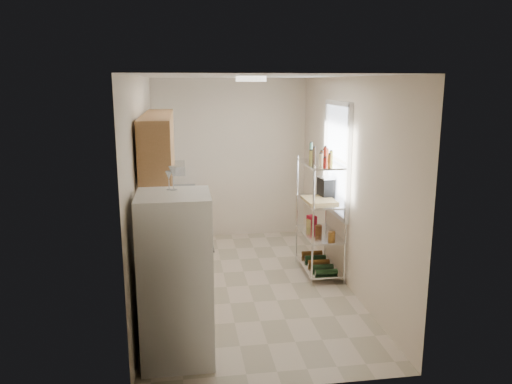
# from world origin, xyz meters

# --- Properties ---
(room) EXTENTS (2.52, 4.42, 2.62)m
(room) POSITION_xyz_m (0.00, 0.00, 1.30)
(room) COLOR beige
(room) RESTS_ON ground
(counter_run) EXTENTS (0.63, 3.51, 0.90)m
(counter_run) POSITION_xyz_m (-0.92, 0.44, 0.45)
(counter_run) COLOR #B17B4B
(counter_run) RESTS_ON ground
(upper_cabinets) EXTENTS (0.33, 2.20, 0.72)m
(upper_cabinets) POSITION_xyz_m (-1.05, 0.10, 1.81)
(upper_cabinets) COLOR #B17B4B
(upper_cabinets) RESTS_ON room
(range_hood) EXTENTS (0.50, 0.60, 0.12)m
(range_hood) POSITION_xyz_m (-1.00, 0.90, 1.39)
(range_hood) COLOR #B7BABC
(range_hood) RESTS_ON room
(window) EXTENTS (0.06, 1.00, 1.46)m
(window) POSITION_xyz_m (1.23, 0.35, 1.55)
(window) COLOR white
(window) RESTS_ON room
(bakers_rack) EXTENTS (0.45, 0.90, 1.73)m
(bakers_rack) POSITION_xyz_m (1.00, 0.30, 1.11)
(bakers_rack) COLOR silver
(bakers_rack) RESTS_ON ground
(ceiling_dome) EXTENTS (0.34, 0.34, 0.05)m
(ceiling_dome) POSITION_xyz_m (0.00, -0.30, 2.57)
(ceiling_dome) COLOR white
(ceiling_dome) RESTS_ON room
(refrigerator) EXTENTS (0.65, 0.65, 1.58)m
(refrigerator) POSITION_xyz_m (-0.87, -1.57, 0.79)
(refrigerator) COLOR white
(refrigerator) RESTS_ON ground
(wine_glass_a) EXTENTS (0.08, 0.08, 0.22)m
(wine_glass_a) POSITION_xyz_m (-0.87, -1.42, 1.69)
(wine_glass_a) COLOR silver
(wine_glass_a) RESTS_ON refrigerator
(wine_glass_b) EXTENTS (0.06, 0.06, 0.17)m
(wine_glass_b) POSITION_xyz_m (-0.91, -1.40, 1.67)
(wine_glass_b) COLOR silver
(wine_glass_b) RESTS_ON refrigerator
(rice_cooker) EXTENTS (0.25, 0.25, 0.20)m
(rice_cooker) POSITION_xyz_m (-0.93, 0.37, 1.00)
(rice_cooker) COLOR silver
(rice_cooker) RESTS_ON counter_run
(frying_pan_large) EXTENTS (0.33, 0.33, 0.04)m
(frying_pan_large) POSITION_xyz_m (-0.96, 0.69, 0.92)
(frying_pan_large) COLOR black
(frying_pan_large) RESTS_ON counter_run
(frying_pan_small) EXTENTS (0.24, 0.24, 0.04)m
(frying_pan_small) POSITION_xyz_m (-0.91, 1.17, 0.92)
(frying_pan_small) COLOR black
(frying_pan_small) RESTS_ON counter_run
(cutting_board) EXTENTS (0.40, 0.50, 0.03)m
(cutting_board) POSITION_xyz_m (0.97, 0.25, 1.03)
(cutting_board) COLOR tan
(cutting_board) RESTS_ON bakers_rack
(espresso_machine) EXTENTS (0.20, 0.27, 0.29)m
(espresso_machine) POSITION_xyz_m (1.11, 0.43, 1.16)
(espresso_machine) COLOR black
(espresso_machine) RESTS_ON bakers_rack
(storage_bag) EXTENTS (0.13, 0.15, 0.15)m
(storage_bag) POSITION_xyz_m (0.98, 0.63, 0.64)
(storage_bag) COLOR #AA1426
(storage_bag) RESTS_ON bakers_rack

